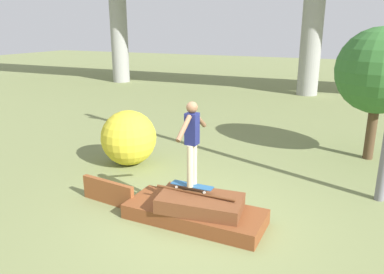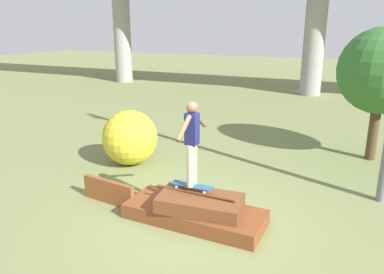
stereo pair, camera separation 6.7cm
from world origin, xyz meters
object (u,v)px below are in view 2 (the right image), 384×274
object	(u,v)px
skateboard	(192,186)
skater	(192,138)
bush_yellow_flowering	(130,138)
tree_behind_left	(382,71)

from	to	relation	value
skateboard	skater	size ratio (longest dim) A/B	0.52
bush_yellow_flowering	skater	bearing A→B (deg)	-36.33
tree_behind_left	skateboard	bearing A→B (deg)	-121.17
skateboard	skater	bearing A→B (deg)	45.00
skateboard	tree_behind_left	xyz separation A→B (m)	(3.14, 5.19, 1.77)
bush_yellow_flowering	skateboard	bearing A→B (deg)	-36.33
skater	tree_behind_left	distance (m)	6.12
skater	bush_yellow_flowering	world-z (taller)	skater
skateboard	tree_behind_left	bearing A→B (deg)	58.83
skater	tree_behind_left	world-z (taller)	tree_behind_left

